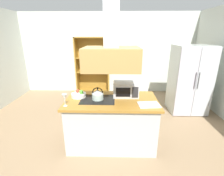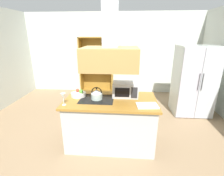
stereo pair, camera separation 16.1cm
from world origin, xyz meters
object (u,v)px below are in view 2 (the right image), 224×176
object	(u,v)px
kettle	(97,94)
fruit_bowl	(79,94)
cutting_board	(147,105)
dish_cabinet	(97,69)
wine_glass_on_counter	(63,96)
microwave	(125,89)
refrigerator	(193,81)

from	to	relation	value
kettle	fruit_bowl	bearing A→B (deg)	162.35
kettle	cutting_board	size ratio (longest dim) A/B	0.66
dish_cabinet	cutting_board	size ratio (longest dim) A/B	5.63
wine_glass_on_counter	kettle	bearing A→B (deg)	30.48
kettle	microwave	size ratio (longest dim) A/B	0.49
dish_cabinet	kettle	distance (m)	2.90
cutting_board	wine_glass_on_counter	bearing A→B (deg)	-177.16
cutting_board	wine_glass_on_counter	world-z (taller)	wine_glass_on_counter
refrigerator	kettle	size ratio (longest dim) A/B	7.82
refrigerator	cutting_board	bearing A→B (deg)	-129.33
dish_cabinet	wine_glass_on_counter	distance (m)	3.15
kettle	microwave	bearing A→B (deg)	21.72
wine_glass_on_counter	dish_cabinet	bearing A→B (deg)	89.81
kettle	wine_glass_on_counter	world-z (taller)	kettle
dish_cabinet	kettle	world-z (taller)	dish_cabinet
dish_cabinet	fruit_bowl	world-z (taller)	dish_cabinet
kettle	fruit_bowl	distance (m)	0.39
refrigerator	fruit_bowl	bearing A→B (deg)	-152.83
kettle	fruit_bowl	world-z (taller)	kettle
refrigerator	dish_cabinet	bearing A→B (deg)	152.71
refrigerator	kettle	bearing A→B (deg)	-147.03
wine_glass_on_counter	fruit_bowl	xyz separation A→B (m)	(0.13, 0.41, -0.11)
refrigerator	fruit_bowl	distance (m)	2.92
microwave	kettle	bearing A→B (deg)	-158.28
cutting_board	fruit_bowl	distance (m)	1.27
fruit_bowl	microwave	bearing A→B (deg)	5.63
refrigerator	cutting_board	size ratio (longest dim) A/B	5.15
kettle	microwave	world-z (taller)	microwave
refrigerator	wine_glass_on_counter	distance (m)	3.24
refrigerator	microwave	size ratio (longest dim) A/B	3.80
refrigerator	fruit_bowl	xyz separation A→B (m)	(-2.60, -1.33, 0.07)
wine_glass_on_counter	refrigerator	bearing A→B (deg)	32.53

